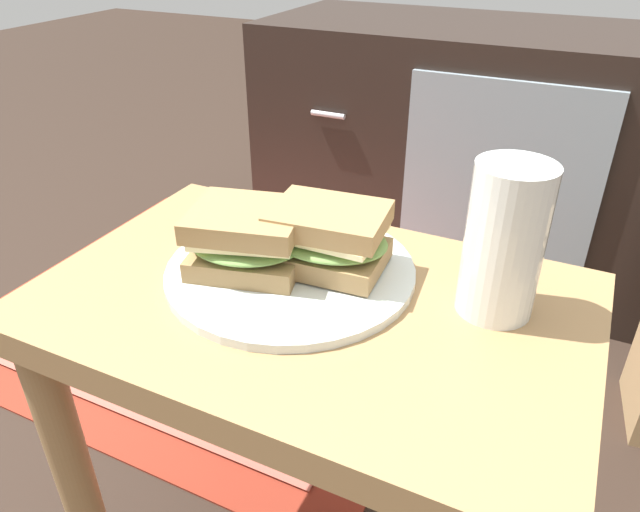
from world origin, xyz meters
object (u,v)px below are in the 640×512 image
Objects in this scene: beer_glass at (504,245)px; tv_cabinet at (465,150)px; sandwich_back at (332,238)px; sandwich_front at (248,238)px; plate at (291,270)px.

tv_cabinet is at bearing 104.03° from beer_glass.
beer_glass reaches higher than sandwich_back.
beer_glass reaches higher than sandwich_front.
sandwich_front is 0.09m from sandwich_back.
sandwich_front is at bearing -157.13° from plate.
sandwich_back is (0.05, -0.90, 0.22)m from tv_cabinet.
tv_cabinet is 6.33× the size of beer_glass.
sandwich_back is 0.17m from beer_glass.
sandwich_front is at bearing -91.71° from tv_cabinet.
sandwich_front is at bearing -169.20° from beer_glass.
tv_cabinet is 0.93m from sandwich_back.
beer_glass is (0.25, 0.05, 0.03)m from sandwich_front.
beer_glass is (0.22, -0.89, 0.24)m from tv_cabinet.
plate is (0.01, -0.92, 0.17)m from tv_cabinet.
plate is 1.85× the size of sandwich_front.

